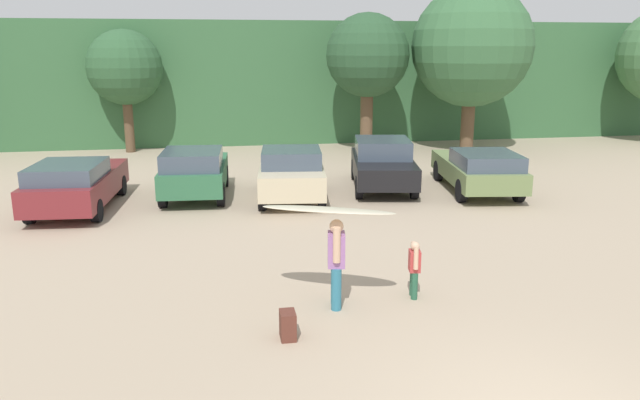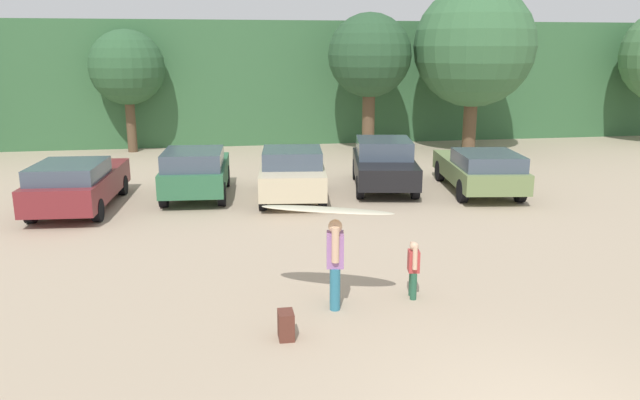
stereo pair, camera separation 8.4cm
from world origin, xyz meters
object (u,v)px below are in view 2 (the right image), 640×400
object	(u,v)px
parked_car_olive_green	(480,169)
backpack_dropped	(286,325)
parked_car_champagne	(292,173)
person_child	(413,266)
parked_car_maroon	(77,183)
person_adult	(335,258)
parked_car_forest_green	(196,171)
surfboard_cream	(327,210)
parked_car_black	(384,163)

from	to	relation	value
parked_car_olive_green	backpack_dropped	size ratio (longest dim) A/B	10.81
parked_car_champagne	person_child	xyz separation A→B (m)	(1.23, -7.86, -0.21)
parked_car_maroon	parked_car_olive_green	size ratio (longest dim) A/B	0.98
person_adult	backpack_dropped	world-z (taller)	person_adult
parked_car_olive_green	person_child	world-z (taller)	parked_car_olive_green
parked_car_maroon	parked_car_forest_green	world-z (taller)	parked_car_forest_green
parked_car_forest_green	surfboard_cream	distance (m)	9.06
person_child	surfboard_cream	size ratio (longest dim) A/B	0.44
surfboard_cream	person_adult	bearing A→B (deg)	-177.12
parked_car_champagne	person_adult	bearing A→B (deg)	-175.13
parked_car_champagne	person_child	size ratio (longest dim) A/B	3.90
parked_car_olive_green	person_adult	size ratio (longest dim) A/B	3.05
person_child	parked_car_black	bearing A→B (deg)	-92.10
parked_car_champagne	backpack_dropped	bearing A→B (deg)	178.92
person_child	surfboard_cream	xyz separation A→B (m)	(-1.62, -0.11, 1.16)
parked_car_champagne	surfboard_cream	distance (m)	8.05
parked_car_maroon	parked_car_black	distance (m)	9.29
parked_car_olive_green	person_adult	world-z (taller)	person_adult
person_adult	parked_car_maroon	bearing A→B (deg)	-43.34
parked_car_olive_green	surfboard_cream	distance (m)	10.15
parked_car_forest_green	person_adult	distance (m)	9.10
parked_car_black	parked_car_maroon	bearing A→B (deg)	107.66
person_adult	surfboard_cream	size ratio (longest dim) A/B	0.66
parked_car_black	surfboard_cream	xyz separation A→B (m)	(-3.49, -8.96, 0.93)
parked_car_maroon	parked_car_forest_green	distance (m)	3.36
person_child	parked_car_olive_green	bearing A→B (deg)	-111.28
parked_car_black	backpack_dropped	bearing A→B (deg)	167.09
surfboard_cream	person_child	bearing A→B (deg)	-153.34
parked_car_forest_green	surfboard_cream	xyz separation A→B (m)	(2.47, -8.66, 0.94)
backpack_dropped	person_child	bearing A→B (deg)	26.74
parked_car_champagne	parked_car_olive_green	bearing A→B (deg)	-84.28
parked_car_maroon	parked_car_black	xyz separation A→B (m)	(9.21, 1.18, 0.06)
person_child	person_adult	bearing A→B (deg)	16.23
parked_car_olive_green	surfboard_cream	xyz separation A→B (m)	(-6.32, -7.88, 1.01)
person_adult	parked_car_black	bearing A→B (deg)	-100.56
parked_car_maroon	parked_car_champagne	xyz separation A→B (m)	(6.11, 0.20, 0.05)
backpack_dropped	parked_car_olive_green	bearing A→B (deg)	51.52
parked_car_forest_green	parked_car_champagne	world-z (taller)	parked_car_champagne
parked_car_black	backpack_dropped	xyz separation A→B (m)	(-4.34, -10.09, -0.60)
parked_car_forest_green	person_adult	xyz separation A→B (m)	(2.61, -8.71, 0.08)
parked_car_olive_green	surfboard_cream	world-z (taller)	surfboard_cream
person_adult	parked_car_forest_green	bearing A→B (deg)	-63.43
parked_car_olive_green	surfboard_cream	bearing A→B (deg)	149.34
parked_car_maroon	person_adult	bearing A→B (deg)	-139.13
parked_car_forest_green	parked_car_black	bearing A→B (deg)	-83.38
parked_car_olive_green	parked_car_black	bearing A→B (deg)	77.19
parked_car_maroon	person_child	size ratio (longest dim) A/B	4.49
surfboard_cream	backpack_dropped	size ratio (longest dim) A/B	5.34
parked_car_forest_green	person_adult	bearing A→B (deg)	-159.50
person_child	parked_car_maroon	bearing A→B (deg)	-36.39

